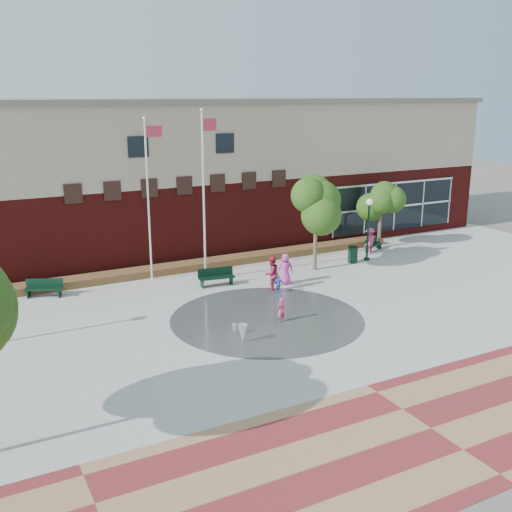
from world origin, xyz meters
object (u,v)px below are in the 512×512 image
flagpole_left (149,192)px  bench_left (44,292)px  flagpole_right (204,187)px  child_splash (281,310)px  trash_can (353,254)px

flagpole_left → bench_left: 7.05m
flagpole_left → flagpole_right: 2.83m
child_splash → trash_can: bearing=-155.2°
flagpole_left → bench_left: size_ratio=4.66×
flagpole_right → bench_left: flagpole_right is taller
flagpole_right → child_splash: 8.36m
bench_left → child_splash: (8.44, -8.13, 0.26)m
flagpole_right → trash_can: (8.79, -0.96, -4.42)m
bench_left → trash_can: bearing=17.8°
flagpole_right → trash_can: bearing=-27.4°
flagpole_right → bench_left: 9.32m
flagpole_left → bench_left: bearing=178.1°
flagpole_left → flagpole_right: flagpole_right is taller
flagpole_right → flagpole_left: bearing=132.1°
bench_left → trash_can: 16.93m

